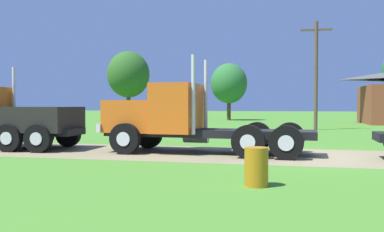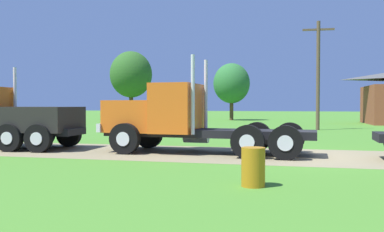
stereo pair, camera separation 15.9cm
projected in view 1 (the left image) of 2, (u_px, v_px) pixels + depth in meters
The scene contains 7 objects.
ground_plane at pixel (310, 157), 14.75m from camera, with size 200.00×200.00×0.00m, color #478128.
dirt_track at pixel (310, 157), 14.75m from camera, with size 120.00×5.01×0.01m, color #857856.
truck_foreground_white at pixel (177, 119), 16.11m from camera, with size 8.04×2.96×3.59m.
steel_barrel at pixel (256, 167), 9.39m from camera, with size 0.53×0.53×0.87m, color #B27214.
utility_pole_near at pixel (316, 72), 30.12m from camera, with size 2.20×0.28×7.75m.
tree_left at pixel (128, 75), 46.06m from camera, with size 4.60×4.60×7.64m.
tree_mid at pixel (229, 83), 48.79m from camera, with size 4.21×4.21×6.59m.
Camera 1 is at (-0.62, -15.27, 1.83)m, focal length 39.46 mm.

